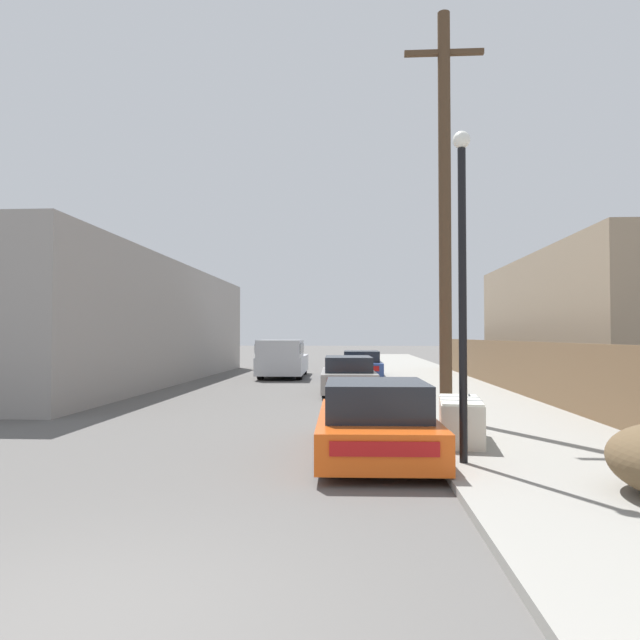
# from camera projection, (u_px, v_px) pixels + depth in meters

# --- Properties ---
(ground_plane) EXTENTS (220.00, 220.00, 0.00)m
(ground_plane) POSITION_uv_depth(u_px,v_px,m) (60.00, 639.00, 3.75)
(ground_plane) COLOR #595654
(sidewalk_curb) EXTENTS (4.20, 63.00, 0.12)m
(sidewalk_curb) POSITION_uv_depth(u_px,v_px,m) (426.00, 377.00, 26.87)
(sidewalk_curb) COLOR gray
(sidewalk_curb) RESTS_ON ground
(discarded_fridge) EXTENTS (0.92, 1.86, 0.78)m
(discarded_fridge) POSITION_uv_depth(u_px,v_px,m) (460.00, 420.00, 10.12)
(discarded_fridge) COLOR silver
(discarded_fridge) RESTS_ON sidewalk_curb
(parked_sports_car_red) EXTENTS (1.95, 4.27, 1.26)m
(parked_sports_car_red) POSITION_uv_depth(u_px,v_px,m) (375.00, 422.00, 9.41)
(parked_sports_car_red) COLOR #E05114
(parked_sports_car_red) RESTS_ON ground
(car_parked_mid) EXTENTS (1.99, 4.67, 1.28)m
(car_parked_mid) POSITION_uv_depth(u_px,v_px,m) (348.00, 376.00, 19.78)
(car_parked_mid) COLOR gray
(car_parked_mid) RESTS_ON ground
(car_parked_far) EXTENTS (1.91, 4.62, 1.28)m
(car_parked_far) POSITION_uv_depth(u_px,v_px,m) (361.00, 365.00, 27.01)
(car_parked_far) COLOR #2D478C
(car_parked_far) RESTS_ON ground
(pickup_truck) EXTENTS (2.24, 5.72, 1.80)m
(pickup_truck) POSITION_uv_depth(u_px,v_px,m) (283.00, 359.00, 27.10)
(pickup_truck) COLOR silver
(pickup_truck) RESTS_ON ground
(utility_pole) EXTENTS (1.80, 0.28, 9.29)m
(utility_pole) POSITION_uv_depth(u_px,v_px,m) (445.00, 208.00, 12.94)
(utility_pole) COLOR #4C3826
(utility_pole) RESTS_ON sidewalk_curb
(street_lamp) EXTENTS (0.26, 0.26, 4.95)m
(street_lamp) POSITION_uv_depth(u_px,v_px,m) (462.00, 270.00, 8.51)
(street_lamp) COLOR black
(street_lamp) RESTS_ON sidewalk_curb
(wooden_fence) EXTENTS (0.08, 29.84, 1.70)m
(wooden_fence) POSITION_uv_depth(u_px,v_px,m) (518.00, 367.00, 18.52)
(wooden_fence) COLOR brown
(wooden_fence) RESTS_ON sidewalk_curb
(building_left_block) EXTENTS (7.00, 22.24, 5.05)m
(building_left_block) POSITION_uv_depth(u_px,v_px,m) (110.00, 324.00, 24.87)
(building_left_block) COLOR gray
(building_left_block) RESTS_ON ground
(building_right_house) EXTENTS (6.00, 14.14, 5.03)m
(building_right_house) POSITION_uv_depth(u_px,v_px,m) (608.00, 322.00, 21.35)
(building_right_house) COLOR gray
(building_right_house) RESTS_ON ground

